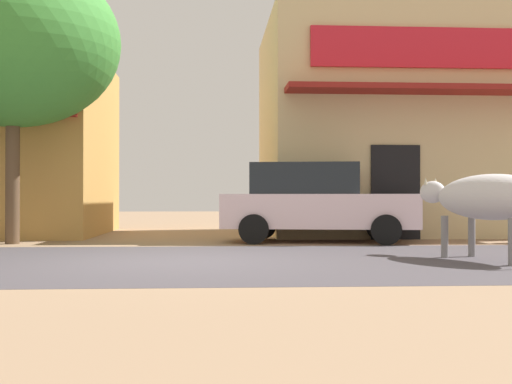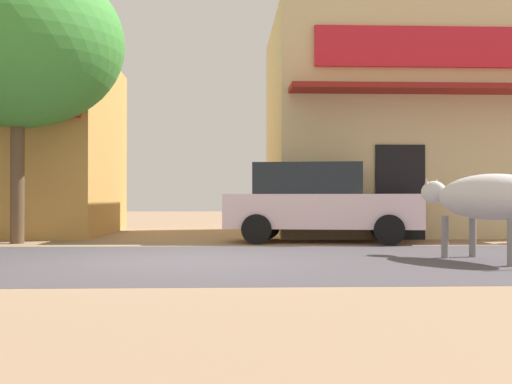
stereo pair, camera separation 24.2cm
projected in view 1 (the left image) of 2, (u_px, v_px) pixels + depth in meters
ground at (179, 261)px, 10.03m from camera, size 80.00×80.00×0.00m
asphalt_road at (179, 261)px, 10.03m from camera, size 72.00×6.15×0.00m
storefront_right_club at (402, 130)px, 18.35m from camera, size 7.19×6.75×5.48m
roadside_tree at (13, 42)px, 13.90m from camera, size 4.28×4.28×5.77m
parked_hatchback_car at (316, 202)px, 14.49m from camera, size 4.23×2.50×1.64m
cow_far_dark at (487, 198)px, 10.10m from camera, size 1.43×2.70×1.26m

